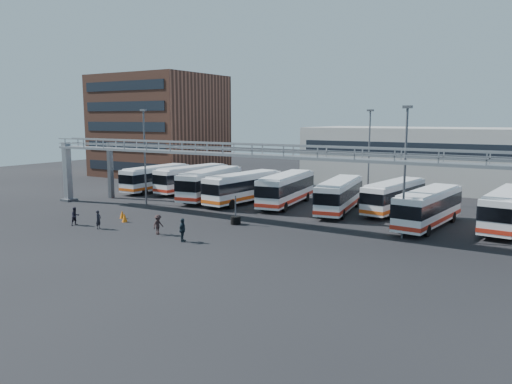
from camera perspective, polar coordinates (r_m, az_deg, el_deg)
The scene contains 23 objects.
ground at distance 39.40m, azimuth -3.68°, elevation -5.18°, with size 140.00×140.00×0.00m, color black.
gantry at distance 43.38m, azimuth 0.75°, elevation 3.47°, with size 51.40×5.15×7.10m.
apartment_building at distance 83.10m, azimuth -10.99°, elevation 7.42°, with size 18.00×15.00×16.00m, color brown.
warehouse at distance 70.15m, azimuth 23.25°, elevation 3.46°, with size 42.00×14.00×8.00m, color #9E9E99.
light_pole_left at distance 54.85m, azimuth -12.61°, elevation 4.54°, with size 0.70×0.35×10.21m.
light_pole_mid at distance 39.70m, azimuth 16.67°, elevation 2.97°, with size 0.70×0.35×10.21m.
light_pole_back at distance 56.34m, azimuth 12.79°, elevation 4.64°, with size 0.70×0.35×10.21m.
bus_0 at distance 64.86m, azimuth -11.33°, elevation 1.65°, with size 2.55×10.60×3.21m.
bus_1 at distance 63.02m, azimuth -7.28°, elevation 1.61°, with size 3.54×11.11×3.32m.
bus_2 at distance 57.25m, azimuth -5.21°, elevation 1.04°, with size 4.43×11.69×3.47m.
bus_3 at distance 54.51m, azimuth -1.44°, elevation 0.61°, with size 3.50×11.14×3.33m.
bus_4 at distance 53.13m, azimuth 3.49°, elevation 0.44°, with size 4.14×11.46×3.41m.
bus_5 at distance 49.95m, azimuth 9.53°, elevation -0.27°, with size 4.20×10.98×3.26m.
bus_6 at distance 50.88m, azimuth 15.51°, elevation -0.38°, with size 3.58×10.51×3.13m.
bus_7 at distance 44.89m, azimuth 19.13°, elevation -1.60°, with size 3.53×10.92×3.26m.
bus_8 at distance 46.46m, azimuth 26.88°, elevation -1.67°, with size 3.45×11.17×3.34m.
pedestrian_a at distance 44.15m, azimuth -17.57°, elevation -3.02°, with size 0.58×0.38×1.59m, color black.
pedestrian_b at distance 46.31m, azimuth -19.96°, elevation -2.61°, with size 0.78×0.60×1.60m, color #231E2A.
pedestrian_c at distance 40.82m, azimuth -11.12°, elevation -3.68°, with size 1.04×0.60×1.61m, color #2F201F.
pedestrian_d at distance 38.11m, azimuth -8.40°, elevation -4.33°, with size 1.05×0.44×1.80m, color #1B2831.
cone_left at distance 48.16m, azimuth -15.05°, elevation -2.49°, with size 0.47×0.47×0.75m, color orange.
cone_right at distance 46.42m, azimuth -14.79°, elevation -2.86°, with size 0.50×0.50×0.79m, color orange.
tire_stack at distance 43.99m, azimuth -2.34°, elevation -3.15°, with size 0.89×0.89×2.54m.
Camera 1 is at (22.20, -31.21, 9.27)m, focal length 35.00 mm.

